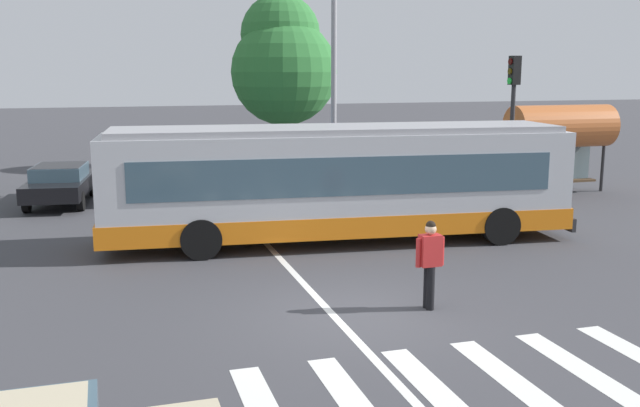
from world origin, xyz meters
TOP-DOWN VIEW (x-y plane):
  - ground_plane at (0.00, 0.00)m, footprint 160.00×160.00m
  - city_transit_bus at (1.46, 5.68)m, footprint 12.49×3.74m
  - pedestrian_crossing_street at (1.43, -0.00)m, footprint 0.58×0.28m
  - parked_car_black at (-5.89, 13.47)m, footprint 2.36×4.69m
  - parked_car_charcoal at (-3.27, 14.21)m, footprint 2.27×4.66m
  - parked_car_teal at (-0.42, 13.95)m, footprint 2.31×4.67m
  - parked_car_blue at (2.19, 13.66)m, footprint 2.12×4.61m
  - parked_car_champagne at (4.94, 14.03)m, footprint 2.23×4.65m
  - traffic_light_far_corner at (8.08, 8.13)m, footprint 0.33×0.32m
  - bus_stop_shelter at (11.52, 10.44)m, footprint 3.96×1.54m
  - twin_arm_street_lamp at (3.54, 12.58)m, footprint 3.95×0.32m
  - background_tree_right at (3.53, 20.11)m, footprint 4.82×4.82m
  - crosswalk_painted_stripes at (0.60, -3.25)m, footprint 6.63×3.01m
  - lane_center_line at (-0.44, 2.00)m, footprint 0.16×24.00m

SIDE VIEW (x-z plane):
  - ground_plane at x=0.00m, z-range 0.00..0.00m
  - lane_center_line at x=-0.44m, z-range 0.00..0.01m
  - crosswalk_painted_stripes at x=0.60m, z-range 0.00..0.01m
  - parked_car_black at x=-5.89m, z-range 0.09..1.44m
  - parked_car_charcoal at x=-3.27m, z-range 0.09..1.44m
  - parked_car_teal at x=-0.42m, z-range 0.09..1.44m
  - parked_car_blue at x=2.19m, z-range 0.09..1.44m
  - parked_car_champagne at x=4.94m, z-range 0.09..1.44m
  - pedestrian_crossing_street at x=1.43m, z-range 0.11..1.83m
  - city_transit_bus at x=1.46m, z-range 0.06..3.12m
  - bus_stop_shelter at x=11.52m, z-range 0.79..4.04m
  - traffic_light_far_corner at x=8.08m, z-range 0.83..5.76m
  - background_tree_right at x=3.53m, z-range 0.95..8.84m
  - twin_arm_street_lamp at x=3.54m, z-range 1.00..10.17m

